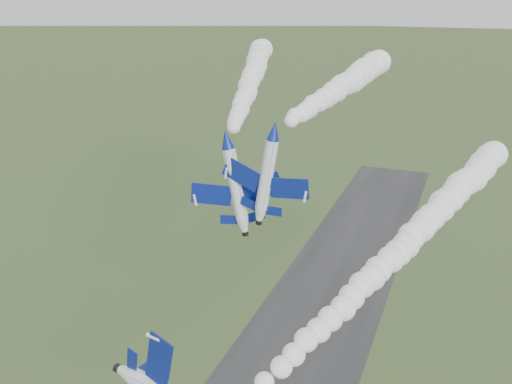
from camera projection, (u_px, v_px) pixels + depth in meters
smoke_trail_jet_lead at (416, 233)px, 73.51m from camera, size 22.21×68.32×4.68m
jet_pair_left at (226, 139)px, 69.78m from camera, size 11.90×14.09×3.90m
smoke_trail_jet_pair_left at (251, 77)px, 106.29m from camera, size 23.40×70.11×4.99m
jet_pair_right at (274, 131)px, 66.57m from camera, size 11.08×13.48×3.62m
smoke_trail_jet_pair_right at (344, 85)px, 92.72m from camera, size 6.23×54.29×4.86m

